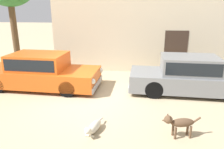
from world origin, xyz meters
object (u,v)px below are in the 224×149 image
at_px(parked_sedan_nearest, 40,71).
at_px(stray_dog_tan, 179,123).
at_px(stray_dog_spotted, 94,127).
at_px(parked_sedan_second, 189,75).

bearing_deg(parked_sedan_nearest, stray_dog_tan, -29.73).
relative_size(parked_sedan_nearest, stray_dog_tan, 4.81).
bearing_deg(stray_dog_tan, stray_dog_spotted, -11.39).
height_order(parked_sedan_second, stray_dog_tan, parked_sedan_second).
relative_size(stray_dog_spotted, stray_dog_tan, 1.03).
relative_size(parked_sedan_nearest, stray_dog_spotted, 4.69).
distance_m(stray_dog_spotted, stray_dog_tan, 2.18).
distance_m(parked_sedan_second, stray_dog_tan, 3.28).
distance_m(parked_sedan_nearest, stray_dog_tan, 5.82).
xyz_separation_m(parked_sedan_nearest, stray_dog_spotted, (2.78, -3.10, -0.55)).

